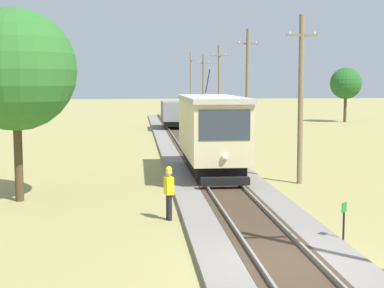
{
  "coord_description": "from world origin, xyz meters",
  "views": [
    {
      "loc": [
        -3.55,
        -13.2,
        4.57
      ],
      "look_at": [
        -0.77,
        15.45,
        1.36
      ],
      "focal_mm": 53.6,
      "sensor_mm": 36.0,
      "label": 1
    }
  ],
  "objects_px": {
    "utility_pole_near_tram": "(301,98)",
    "utility_pole_horizon": "(191,83)",
    "red_tram": "(212,131)",
    "freight_car": "(175,113)",
    "utility_pole_far": "(219,88)",
    "trackside_signal_marker": "(344,221)",
    "utility_pole_distant": "(203,88)",
    "tree_left_far": "(15,70)",
    "utility_pole_mid": "(247,89)",
    "track_worker": "(169,190)",
    "tree_right_near": "(346,83)"
  },
  "relations": [
    {
      "from": "freight_car",
      "to": "tree_left_far",
      "type": "distance_m",
      "value": 32.03
    },
    {
      "from": "utility_pole_distant",
      "to": "tree_left_far",
      "type": "bearing_deg",
      "value": -106.49
    },
    {
      "from": "utility_pole_mid",
      "to": "utility_pole_horizon",
      "type": "bearing_deg",
      "value": 90.0
    },
    {
      "from": "red_tram",
      "to": "tree_right_near",
      "type": "distance_m",
      "value": 39.21
    },
    {
      "from": "red_tram",
      "to": "utility_pole_near_tram",
      "type": "height_order",
      "value": "utility_pole_near_tram"
    },
    {
      "from": "utility_pole_distant",
      "to": "trackside_signal_marker",
      "type": "bearing_deg",
      "value": -91.8
    },
    {
      "from": "utility_pole_distant",
      "to": "trackside_signal_marker",
      "type": "height_order",
      "value": "utility_pole_distant"
    },
    {
      "from": "freight_car",
      "to": "utility_pole_distant",
      "type": "relative_size",
      "value": 0.71
    },
    {
      "from": "utility_pole_mid",
      "to": "trackside_signal_marker",
      "type": "distance_m",
      "value": 21.98
    },
    {
      "from": "red_tram",
      "to": "utility_pole_far",
      "type": "xyz_separation_m",
      "value": [
        3.64,
        22.65,
        1.71
      ]
    },
    {
      "from": "freight_car",
      "to": "track_worker",
      "type": "height_order",
      "value": "freight_car"
    },
    {
      "from": "utility_pole_near_tram",
      "to": "track_worker",
      "type": "xyz_separation_m",
      "value": [
        -6.16,
        -6.2,
        -2.82
      ]
    },
    {
      "from": "tree_left_far",
      "to": "tree_right_near",
      "type": "bearing_deg",
      "value": 55.01
    },
    {
      "from": "utility_pole_far",
      "to": "trackside_signal_marker",
      "type": "relative_size",
      "value": 6.45
    },
    {
      "from": "utility_pole_near_tram",
      "to": "utility_pole_mid",
      "type": "xyz_separation_m",
      "value": [
        0.0,
        12.24,
        0.23
      ]
    },
    {
      "from": "utility_pole_far",
      "to": "utility_pole_near_tram",
      "type": "bearing_deg",
      "value": -90.0
    },
    {
      "from": "red_tram",
      "to": "utility_pole_distant",
      "type": "xyz_separation_m",
      "value": [
        3.64,
        34.47,
        1.55
      ]
    },
    {
      "from": "trackside_signal_marker",
      "to": "tree_left_far",
      "type": "xyz_separation_m",
      "value": [
        -10.2,
        6.77,
        4.28
      ]
    },
    {
      "from": "utility_pole_horizon",
      "to": "utility_pole_distant",
      "type": "bearing_deg",
      "value": -90.0
    },
    {
      "from": "utility_pole_mid",
      "to": "tree_right_near",
      "type": "xyz_separation_m",
      "value": [
        15.63,
        24.08,
        0.2
      ]
    },
    {
      "from": "utility_pole_distant",
      "to": "tree_left_far",
      "type": "height_order",
      "value": "utility_pole_distant"
    },
    {
      "from": "utility_pole_near_tram",
      "to": "utility_pole_horizon",
      "type": "relative_size",
      "value": 0.9
    },
    {
      "from": "tree_left_far",
      "to": "freight_car",
      "type": "bearing_deg",
      "value": 75.43
    },
    {
      "from": "utility_pole_far",
      "to": "utility_pole_mid",
      "type": "bearing_deg",
      "value": -90.0
    },
    {
      "from": "utility_pole_distant",
      "to": "utility_pole_horizon",
      "type": "xyz_separation_m",
      "value": [
        0.0,
        14.21,
        0.46
      ]
    },
    {
      "from": "red_tram",
      "to": "track_worker",
      "type": "bearing_deg",
      "value": -106.67
    },
    {
      "from": "freight_car",
      "to": "utility_pole_far",
      "type": "relative_size",
      "value": 0.68
    },
    {
      "from": "utility_pole_far",
      "to": "track_worker",
      "type": "bearing_deg",
      "value": -101.22
    },
    {
      "from": "trackside_signal_marker",
      "to": "tree_right_near",
      "type": "bearing_deg",
      "value": 69.52
    },
    {
      "from": "utility_pole_mid",
      "to": "tree_left_far",
      "type": "xyz_separation_m",
      "value": [
        -11.65,
        -14.9,
        0.92
      ]
    },
    {
      "from": "utility_pole_near_tram",
      "to": "track_worker",
      "type": "bearing_deg",
      "value": -134.84
    },
    {
      "from": "utility_pole_mid",
      "to": "utility_pole_far",
      "type": "bearing_deg",
      "value": 90.0
    },
    {
      "from": "utility_pole_distant",
      "to": "track_worker",
      "type": "bearing_deg",
      "value": -98.18
    },
    {
      "from": "tree_left_far",
      "to": "utility_pole_near_tram",
      "type": "bearing_deg",
      "value": 12.89
    },
    {
      "from": "tree_left_far",
      "to": "utility_pole_horizon",
      "type": "bearing_deg",
      "value": 77.73
    },
    {
      "from": "utility_pole_horizon",
      "to": "freight_car",
      "type": "bearing_deg",
      "value": -99.1
    },
    {
      "from": "utility_pole_horizon",
      "to": "tree_left_far",
      "type": "xyz_separation_m",
      "value": [
        -11.65,
        -53.57,
        0.75
      ]
    },
    {
      "from": "utility_pole_horizon",
      "to": "utility_pole_mid",
      "type": "bearing_deg",
      "value": -90.0
    },
    {
      "from": "freight_car",
      "to": "red_tram",
      "type": "bearing_deg",
      "value": -89.99
    },
    {
      "from": "utility_pole_far",
      "to": "utility_pole_horizon",
      "type": "distance_m",
      "value": 26.03
    },
    {
      "from": "utility_pole_far",
      "to": "utility_pole_distant",
      "type": "height_order",
      "value": "utility_pole_far"
    },
    {
      "from": "utility_pole_mid",
      "to": "utility_pole_distant",
      "type": "height_order",
      "value": "utility_pole_mid"
    },
    {
      "from": "utility_pole_near_tram",
      "to": "tree_right_near",
      "type": "relative_size",
      "value": 1.24
    },
    {
      "from": "tree_right_near",
      "to": "tree_left_far",
      "type": "height_order",
      "value": "tree_left_far"
    },
    {
      "from": "tree_right_near",
      "to": "red_tram",
      "type": "bearing_deg",
      "value": -119.48
    },
    {
      "from": "red_tram",
      "to": "utility_pole_mid",
      "type": "distance_m",
      "value": 10.81
    },
    {
      "from": "utility_pole_mid",
      "to": "freight_car",
      "type": "bearing_deg",
      "value": 102.89
    },
    {
      "from": "utility_pole_distant",
      "to": "track_worker",
      "type": "height_order",
      "value": "utility_pole_distant"
    },
    {
      "from": "freight_car",
      "to": "utility_pole_near_tram",
      "type": "bearing_deg",
      "value": -82.63
    },
    {
      "from": "red_tram",
      "to": "utility_pole_near_tram",
      "type": "xyz_separation_m",
      "value": [
        3.64,
        -2.23,
        1.61
      ]
    }
  ]
}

